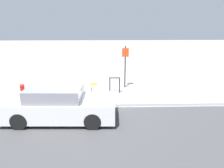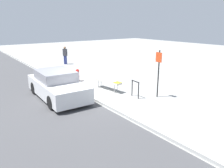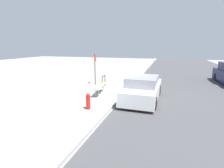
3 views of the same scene
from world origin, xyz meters
name	(u,v)px [view 3 (image 3 of 3)]	position (x,y,z in m)	size (l,w,h in m)	color
ground_plane	(124,94)	(0.00, 0.00, 0.00)	(60.00, 60.00, 0.00)	gray
road_strip	(217,102)	(0.00, -5.15, 0.00)	(60.00, 10.00, 0.01)	#424244
curb	(124,93)	(0.00, 0.00, 0.07)	(60.00, 0.20, 0.13)	#B7B7B2
bench	(99,86)	(-0.45, 1.43, 0.49)	(1.88, 0.62, 0.56)	#99999E
bike_rack	(104,80)	(1.35, 1.82, 0.50)	(0.55, 0.08, 0.83)	black
sign_post	(95,66)	(1.96, 2.72, 1.38)	(0.36, 0.08, 2.30)	black
fire_hydrant	(88,101)	(-3.07, 0.97, 0.41)	(0.36, 0.22, 0.77)	red
parked_car_near	(142,89)	(-0.87, -1.26, 0.62)	(4.18, 1.84, 1.32)	black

